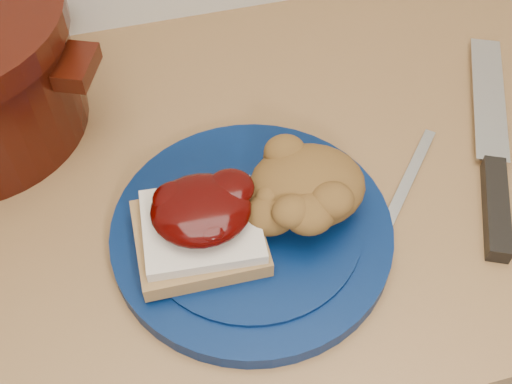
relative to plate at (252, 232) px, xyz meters
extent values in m
cube|color=beige|center=(0.03, 0.09, -0.48)|extent=(4.00, 0.60, 0.86)
cylinder|color=#04163E|center=(0.00, 0.00, 0.00)|extent=(0.33, 0.33, 0.02)
cube|color=olive|center=(-0.06, -0.01, 0.02)|extent=(0.13, 0.11, 0.02)
cube|color=beige|center=(-0.05, -0.01, 0.04)|extent=(0.12, 0.11, 0.01)
ellipsoid|color=black|center=(-0.05, 0.00, 0.06)|extent=(0.11, 0.10, 0.03)
ellipsoid|color=brown|center=(0.06, 0.01, 0.04)|extent=(0.13, 0.12, 0.06)
cube|color=black|center=(0.26, -0.04, 0.00)|extent=(0.08, 0.13, 0.02)
cube|color=silver|center=(0.34, 0.12, 0.00)|extent=(0.13, 0.21, 0.00)
cube|color=silver|center=(0.19, 0.03, -0.01)|extent=(0.12, 0.13, 0.00)
cube|color=black|center=(-0.14, 0.19, 0.10)|extent=(0.06, 0.07, 0.02)
camera|label=1|loc=(-0.09, -0.37, 0.56)|focal=45.00mm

